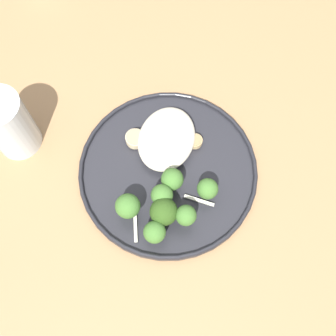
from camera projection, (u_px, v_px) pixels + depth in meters
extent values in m
plane|color=#47423D|center=(168.00, 263.00, 1.37)|extent=(6.00, 6.00, 0.00)
cube|color=#9E754C|center=(168.00, 191.00, 0.70)|extent=(1.40, 1.00, 0.04)
cube|color=olive|center=(91.00, 7.00, 1.32)|extent=(0.06, 0.06, 0.70)
cylinder|color=#232328|center=(168.00, 171.00, 0.69)|extent=(0.29, 0.29, 0.01)
torus|color=black|center=(168.00, 170.00, 0.68)|extent=(0.29, 0.29, 0.01)
ellipsoid|color=beige|center=(167.00, 139.00, 0.68)|extent=(0.12, 0.09, 0.03)
cylinder|color=#DBB77A|center=(195.00, 141.00, 0.69)|extent=(0.02, 0.02, 0.01)
cylinder|color=#8E774F|center=(195.00, 140.00, 0.68)|extent=(0.02, 0.02, 0.00)
cylinder|color=beige|center=(159.00, 138.00, 0.69)|extent=(0.03, 0.03, 0.01)
cylinder|color=#988766|center=(159.00, 136.00, 0.68)|extent=(0.03, 0.03, 0.00)
cylinder|color=beige|center=(135.00, 139.00, 0.69)|extent=(0.03, 0.03, 0.01)
cylinder|color=#988766|center=(135.00, 137.00, 0.68)|extent=(0.03, 0.03, 0.00)
cylinder|color=#E5C689|center=(172.00, 141.00, 0.69)|extent=(0.03, 0.03, 0.02)
cylinder|color=#958159|center=(173.00, 139.00, 0.68)|extent=(0.03, 0.03, 0.00)
cylinder|color=#7A994C|center=(160.00, 199.00, 0.65)|extent=(0.02, 0.02, 0.02)
sphere|color=#42702D|center=(160.00, 194.00, 0.63)|extent=(0.03, 0.03, 0.03)
cylinder|color=#7A994C|center=(185.00, 220.00, 0.64)|extent=(0.02, 0.02, 0.03)
sphere|color=#42702D|center=(186.00, 215.00, 0.61)|extent=(0.03, 0.03, 0.03)
cylinder|color=#7A994C|center=(207.00, 192.00, 0.66)|extent=(0.01, 0.01, 0.02)
sphere|color=#42702D|center=(208.00, 187.00, 0.63)|extent=(0.03, 0.03, 0.03)
cylinder|color=#7A994C|center=(164.00, 217.00, 0.64)|extent=(0.01, 0.01, 0.02)
sphere|color=#2D4C19|center=(164.00, 212.00, 0.62)|extent=(0.04, 0.04, 0.04)
cylinder|color=#89A356|center=(172.00, 184.00, 0.66)|extent=(0.02, 0.02, 0.02)
sphere|color=#42702D|center=(172.00, 179.00, 0.64)|extent=(0.03, 0.03, 0.03)
cylinder|color=#89A356|center=(155.00, 236.00, 0.63)|extent=(0.02, 0.02, 0.02)
sphere|color=#42702D|center=(155.00, 232.00, 0.61)|extent=(0.03, 0.03, 0.03)
cylinder|color=#7A994C|center=(129.00, 211.00, 0.64)|extent=(0.02, 0.02, 0.03)
sphere|color=#42702D|center=(128.00, 206.00, 0.62)|extent=(0.04, 0.04, 0.04)
cube|color=silver|center=(135.00, 225.00, 0.64)|extent=(0.05, 0.02, 0.00)
cube|color=silver|center=(199.00, 200.00, 0.66)|extent=(0.01, 0.05, 0.00)
cylinder|color=silver|center=(9.00, 124.00, 0.66)|extent=(0.07, 0.07, 0.12)
cylinder|color=#936028|center=(14.00, 131.00, 0.68)|extent=(0.06, 0.06, 0.07)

